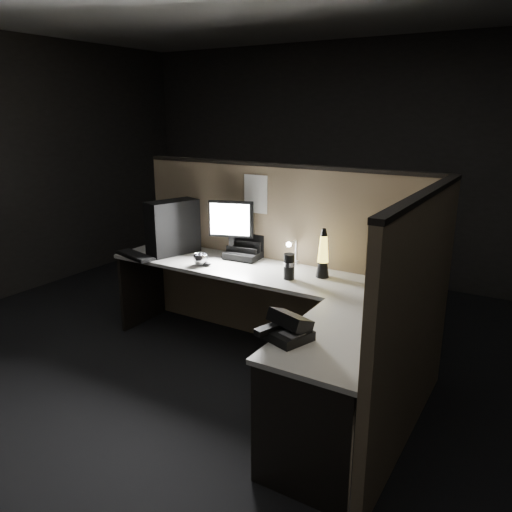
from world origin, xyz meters
The scene contains 17 objects.
floor centered at (0.00, 0.00, 0.00)m, with size 6.00×6.00×0.00m, color black.
room_shell centered at (0.00, 0.00, 1.62)m, with size 6.00×6.00×6.00m.
partition_back centered at (0.00, 0.93, 0.75)m, with size 2.66×0.06×1.50m, color brown.
partition_right centered at (1.33, 0.10, 0.75)m, with size 0.06×1.66×1.50m, color brown.
desk centered at (0.18, 0.25, 0.58)m, with size 2.60×1.60×0.73m.
pc_tower centered at (-0.89, 0.61, 0.96)m, with size 0.20×0.44×0.47m, color black.
monitor centered at (-0.38, 0.77, 1.02)m, with size 0.37×0.17×0.49m.
keyboard centered at (-1.09, 0.35, 0.74)m, with size 0.43×0.14×0.02m, color black.
mouse centered at (-0.42, 0.46, 0.75)m, with size 0.08×0.06×0.03m, color black.
clip_lamp centered at (0.17, 0.82, 0.86)m, with size 0.04×0.17×0.22m.
organizer centered at (-0.28, 0.82, 0.78)m, with size 0.30×0.27×0.22m.
lava_lamp centered at (0.50, 0.69, 0.89)m, with size 0.10×0.10×0.37m.
travel_mug centered at (0.30, 0.52, 0.83)m, with size 0.09×0.09×0.19m, color black.
steel_mug centered at (-0.47, 0.45, 0.78)m, with size 0.12×0.12×0.09m, color silver.
figurine centered at (0.92, 0.70, 0.78)m, with size 0.06×0.06×0.06m, color orange.
pinned_paper centered at (-0.21, 0.90, 1.27)m, with size 0.22×0.00×0.32m, color white.
desk_phone centered at (0.76, -0.37, 0.79)m, with size 0.30×0.30×0.15m.
Camera 1 is at (1.92, -2.61, 1.94)m, focal length 35.00 mm.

